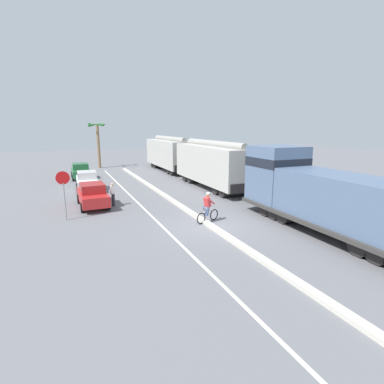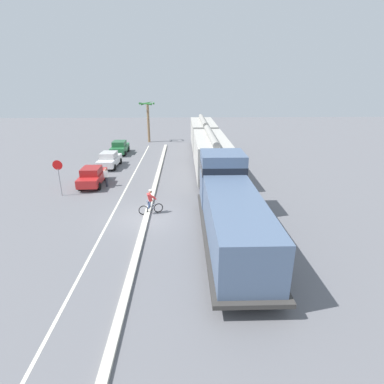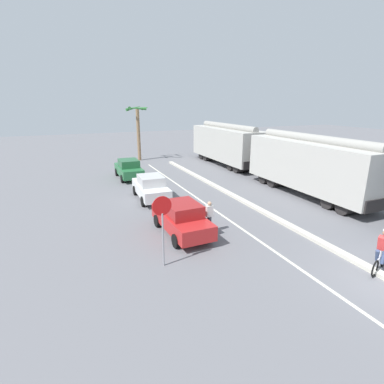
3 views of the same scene
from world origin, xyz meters
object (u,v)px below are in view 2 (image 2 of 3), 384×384
locomotive (229,209)px  hopper_car_middle (203,134)px  parked_car_red (92,176)px  pedestrian_by_cars (106,177)px  parked_car_green (120,147)px  palm_tree_near (148,113)px  cyclist (150,202)px  stop_sign (58,171)px  hopper_car_lead (211,155)px  parked_car_white (109,160)px

locomotive → hopper_car_middle: (0.00, 23.76, 0.28)m
locomotive → parked_car_red: (-10.49, 9.66, -0.98)m
pedestrian_by_cars → parked_car_green: bearing=96.0°
locomotive → parked_car_red: 14.30m
parked_car_red → palm_tree_near: 20.54m
cyclist → stop_sign: 8.36m
parked_car_red → cyclist: cyclist is taller
parked_car_red → pedestrian_by_cars: same height
hopper_car_lead → hopper_car_middle: same height
parked_car_green → pedestrian_by_cars: size_ratio=2.59×
hopper_car_middle → cyclist: (-4.84, -20.30, -1.26)m
hopper_car_middle → stop_sign: 20.65m
parked_car_red → parked_car_green: bearing=90.1°
parked_car_white → cyclist: size_ratio=2.48×
parked_car_red → stop_sign: 3.31m
locomotive → hopper_car_middle: locomotive is taller
cyclist → parked_car_green: bearing=107.1°
parked_car_white → parked_car_green: same height
hopper_car_lead → cyclist: hopper_car_lead is taller
locomotive → parked_car_white: locomotive is taller
hopper_car_middle → stop_sign: size_ratio=3.68×
hopper_car_lead → hopper_car_middle: size_ratio=1.00×
parked_car_red → stop_sign: size_ratio=1.47×
parked_car_red → pedestrian_by_cars: 1.36m
hopper_car_middle → parked_car_red: hopper_car_middle is taller
locomotive → cyclist: bearing=144.5°
hopper_car_middle → parked_car_green: (-10.52, -1.89, -1.26)m
locomotive → pedestrian_by_cars: 13.07m
stop_sign → palm_tree_near: 23.15m
parked_car_red → parked_car_white: size_ratio=1.00×
parked_car_white → hopper_car_lead: bearing=-18.3°
parked_car_green → stop_sign: 14.89m
hopper_car_lead → hopper_car_middle: 11.60m
parked_car_red → pedestrian_by_cars: size_ratio=2.62×
cyclist → pedestrian_by_cars: bearing=127.0°
locomotive → parked_car_red: size_ratio=2.74×
parked_car_green → hopper_car_lead: bearing=-42.7°
hopper_car_middle → parked_car_white: bearing=-141.8°
locomotive → pedestrian_by_cars: size_ratio=7.17×
hopper_car_lead → cyclist: size_ratio=6.18×
cyclist → palm_tree_near: palm_tree_near is taller
hopper_car_middle → pedestrian_by_cars: 17.23m
parked_car_green → locomotive: bearing=-64.3°
hopper_car_middle → cyclist: bearing=-103.4°
pedestrian_by_cars → parked_car_white: bearing=100.5°
stop_sign → locomotive: bearing=-30.2°
hopper_car_lead → cyclist: (-4.84, -8.70, -1.26)m
parked_car_green → palm_tree_near: bearing=70.5°
parked_car_red → hopper_car_lead: bearing=13.4°
cyclist → palm_tree_near: size_ratio=0.29×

